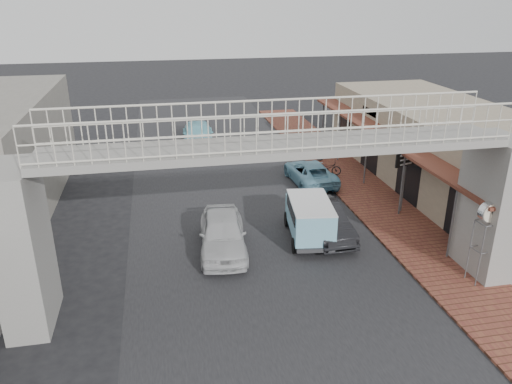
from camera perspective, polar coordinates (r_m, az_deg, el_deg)
name	(u,v)px	position (r m, az deg, el deg)	size (l,w,h in m)	color
ground	(253,240)	(20.51, -0.31, -5.46)	(120.00, 120.00, 0.00)	black
road_strip	(253,239)	(20.51, -0.31, -5.44)	(10.00, 60.00, 0.01)	black
sidewalk	(372,199)	(24.97, 13.12, -0.76)	(3.00, 40.00, 0.10)	brown
shophouse_row	(450,149)	(27.26, 21.26, 4.58)	(7.20, 18.00, 4.00)	gray
footbridge	(278,207)	(15.62, 2.50, -1.68)	(16.40, 2.40, 6.34)	gray
white_hatchback	(223,233)	(19.40, -3.84, -4.72)	(1.76, 4.38, 1.49)	silver
dark_sedan	(323,220)	(20.81, 7.68, -3.13)	(1.46, 4.19, 1.38)	black
angkot_curb	(310,173)	(26.45, 6.20, 2.23)	(1.95, 4.23, 1.17)	#6FA9C1
angkot_far	(198,135)	(33.30, -6.64, 6.53)	(1.96, 4.83, 1.40)	#80CEDE
angkot_van	(309,214)	(20.19, 6.11, -2.57)	(2.03, 3.72, 1.74)	black
motorcycle_near	(327,168)	(27.55, 8.14, 2.75)	(0.53, 1.52, 0.80)	black
motorcycle_far	(311,152)	(29.86, 6.28, 4.62)	(0.50, 1.78, 1.07)	black
street_clock	(488,216)	(18.15, 25.02, -2.51)	(0.74, 0.62, 2.96)	#59595B
arrow_sign	(420,154)	(23.50, 18.24, 4.18)	(1.96, 1.31, 3.24)	#59595B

